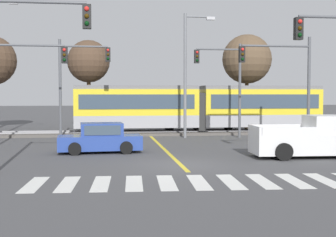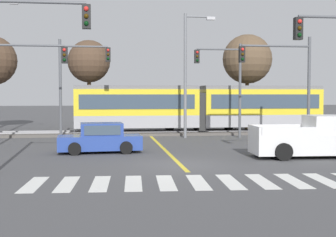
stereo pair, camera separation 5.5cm
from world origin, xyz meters
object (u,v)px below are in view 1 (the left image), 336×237
Objects in this scene: traffic_light_far_left at (77,75)px; bare_tree_west at (89,62)px; street_lamp_centre at (188,68)px; bare_tree_east at (247,59)px; light_rail_tram at (199,106)px; traffic_light_near_left at (23,54)px; traffic_light_mid_left at (17,75)px; sedan_crossing at (100,139)px; traffic_light_mid_right at (285,74)px; traffic_light_far_right at (225,76)px; pickup_truck at (312,139)px.

bare_tree_west is at bearing 87.31° from traffic_light_far_left.
street_lamp_centre is 10.29m from bare_tree_east.
light_rail_tram is 2.75× the size of traffic_light_near_left.
light_rail_tram is 14.67m from traffic_light_mid_left.
bare_tree_east is (13.88, 8.96, 1.76)m from traffic_light_far_left.
street_lamp_centre reaches higher than sedan_crossing.
traffic_light_mid_right is (10.52, 1.75, 3.42)m from sedan_crossing.
light_rail_tram is at bearing 36.18° from traffic_light_mid_left.
sedan_crossing is at bearing -24.93° from traffic_light_mid_left.
traffic_light_near_left is (-9.99, -16.75, 2.40)m from light_rail_tram.
bare_tree_west reaches higher than light_rail_tram.
light_rail_tram is 19.65m from traffic_light_near_left.
traffic_light_far_right is (1.06, -3.62, 2.15)m from light_rail_tram.
traffic_light_far_left reaches higher than light_rail_tram.
traffic_light_far_right is 0.79× the size of bare_tree_east.
street_lamp_centre reaches higher than traffic_light_mid_right.
pickup_truck is 15.11m from traffic_light_far_left.
street_lamp_centre is (5.82, 7.28, 4.06)m from sedan_crossing.
traffic_light_near_left is at bearing -94.31° from bare_tree_west.
traffic_light_mid_left is at bearing -153.10° from street_lamp_centre.
traffic_light_mid_right is at bearing 30.71° from traffic_light_near_left.
traffic_light_mid_right is 0.75× the size of street_lamp_centre.
street_lamp_centre reaches higher than pickup_truck.
traffic_light_mid_right is (0.56, 4.81, 3.28)m from pickup_truck.
traffic_light_mid_left is at bearing -143.82° from light_rail_tram.
light_rail_tram is 4.57m from street_lamp_centre.
sedan_crossing is 0.67× the size of traffic_light_far_left.
traffic_light_mid_left is 0.71× the size of street_lamp_centre.
traffic_light_mid_left is at bearing -125.51° from traffic_light_far_left.
pickup_truck is at bearing -58.94° from bare_tree_west.
traffic_light_far_left is 16.61m from bare_tree_east.
street_lamp_centre is at bearing -113.45° from light_rail_tram.
traffic_light_mid_right is 0.77× the size of bare_tree_east.
pickup_truck is at bearing -80.95° from traffic_light_far_right.
traffic_light_mid_right is at bearing -49.37° from bare_tree_west.
traffic_light_mid_left is 0.74× the size of bare_tree_east.
sedan_crossing is 0.58× the size of bare_tree_west.
traffic_light_mid_left is at bearing 178.78° from traffic_light_mid_right.
bare_tree_west reaches higher than traffic_light_far_left.
sedan_crossing is 11.46m from traffic_light_far_right.
street_lamp_centre reaches higher than traffic_light_far_right.
pickup_truck is (9.96, -3.07, 0.14)m from sedan_crossing.
bare_tree_west reaches higher than sedan_crossing.
sedan_crossing is 10.17m from street_lamp_centre.
traffic_light_far_left is at bearing 159.80° from traffic_light_mid_right.
street_lamp_centre is 10.61m from bare_tree_west.
bare_tree_west is at bearing 130.83° from street_lamp_centre.
traffic_light_far_left is 0.87× the size of bare_tree_west.
bare_tree_west is (-9.44, 8.24, 1.44)m from traffic_light_far_right.
traffic_light_mid_right is 1.05× the size of traffic_light_mid_left.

